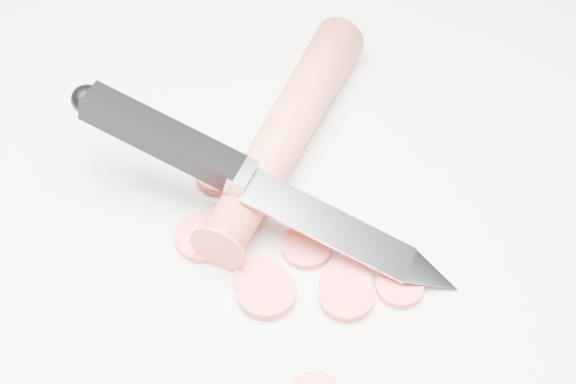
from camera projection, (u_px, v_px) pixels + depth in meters
name	position (u px, v px, depth m)	size (l,w,h in m)	color
ground	(256.00, 201.00, 0.54)	(2.40, 2.40, 0.00)	silver
carrot	(286.00, 131.00, 0.55)	(0.03, 0.03, 0.22)	#CD593C
carrot_slice_0	(259.00, 279.00, 0.49)	(0.03, 0.03, 0.01)	#E74E41
carrot_slice_1	(346.00, 297.00, 0.48)	(0.03, 0.03, 0.01)	#E74E41
carrot_slice_2	(307.00, 247.00, 0.51)	(0.03, 0.03, 0.01)	#E74E41
carrot_slice_3	(400.00, 287.00, 0.49)	(0.03, 0.03, 0.01)	#E74E41
carrot_slice_4	(346.00, 282.00, 0.49)	(0.03, 0.03, 0.01)	#E74E41
carrot_slice_5	(267.00, 293.00, 0.49)	(0.04, 0.04, 0.01)	#E74E41
carrot_slice_7	(221.00, 174.00, 0.55)	(0.03, 0.03, 0.01)	#E74E41
carrot_slice_8	(205.00, 237.00, 0.51)	(0.04, 0.04, 0.01)	#E74E41
kitchen_knife	(264.00, 184.00, 0.49)	(0.20, 0.21, 0.08)	silver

